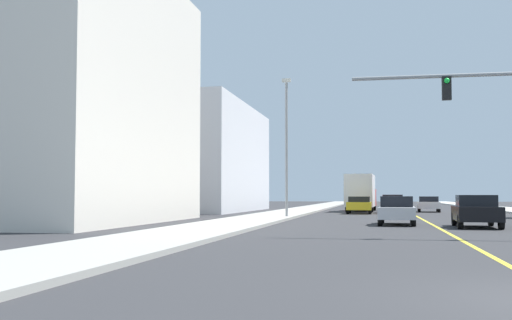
{
  "coord_description": "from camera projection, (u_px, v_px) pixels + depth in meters",
  "views": [
    {
      "loc": [
        -2.7,
        -9.57,
        1.49
      ],
      "look_at": [
        -7.95,
        17.54,
        3.04
      ],
      "focal_mm": 43.94,
      "sensor_mm": 36.0,
      "label": 1
    }
  ],
  "objects": [
    {
      "name": "car_gray",
      "position": [
        393.0,
        203.0,
        58.55
      ],
      "size": [
        1.89,
        4.47,
        1.52
      ],
      "rotation": [
        0.0,
        0.0,
        -0.02
      ],
      "color": "slate",
      "rests_on": "ground"
    },
    {
      "name": "lane_marking_center",
      "position": [
        412.0,
        214.0,
        49.95
      ],
      "size": [
        0.16,
        144.0,
        0.01
      ],
      "primitive_type": "cube",
      "color": "yellow",
      "rests_on": "ground"
    },
    {
      "name": "car_white",
      "position": [
        429.0,
        204.0,
        54.91
      ],
      "size": [
        2.02,
        4.05,
        1.37
      ],
      "rotation": [
        0.0,
        0.0,
        -0.05
      ],
      "color": "white",
      "rests_on": "ground"
    },
    {
      "name": "sidewalk_left",
      "position": [
        291.0,
        212.0,
        51.8
      ],
      "size": [
        3.76,
        168.0,
        0.15
      ],
      "primitive_type": "cube",
      "color": "#9E9B93",
      "rests_on": "ground"
    },
    {
      "name": "car_red",
      "position": [
        392.0,
        204.0,
        51.66
      ],
      "size": [
        1.88,
        4.0,
        1.52
      ],
      "rotation": [
        0.0,
        0.0,
        0.02
      ],
      "color": "red",
      "rests_on": "ground"
    },
    {
      "name": "car_silver",
      "position": [
        397.0,
        210.0,
        31.32
      ],
      "size": [
        1.91,
        4.43,
        1.43
      ],
      "rotation": [
        0.0,
        0.0,
        -0.03
      ],
      "color": "#BCBCC1",
      "rests_on": "ground"
    },
    {
      "name": "building_left_near",
      "position": [
        33.0,
        97.0,
        34.48
      ],
      "size": [
        14.1,
        17.47,
        13.81
      ],
      "primitive_type": "cube",
      "color": "silver",
      "rests_on": "ground"
    },
    {
      "name": "delivery_truck",
      "position": [
        361.0,
        192.0,
        56.75
      ],
      "size": [
        2.71,
        8.75,
        3.3
      ],
      "rotation": [
        0.0,
        0.0,
        -0.04
      ],
      "color": "red",
      "rests_on": "ground"
    },
    {
      "name": "ground",
      "position": [
        412.0,
        214.0,
        49.95
      ],
      "size": [
        192.0,
        192.0,
        0.0
      ],
      "primitive_type": "plane",
      "color": "#2D2D30"
    },
    {
      "name": "street_lamp",
      "position": [
        287.0,
        140.0,
        39.82
      ],
      "size": [
        0.56,
        0.28,
        8.77
      ],
      "color": "gray",
      "rests_on": "sidewalk_left"
    },
    {
      "name": "building_left_far",
      "position": [
        171.0,
        159.0,
        59.15
      ],
      "size": [
        15.2,
        21.23,
        9.77
      ],
      "primitive_type": "cube",
      "color": "silver",
      "rests_on": "ground"
    },
    {
      "name": "car_yellow",
      "position": [
        359.0,
        205.0,
        49.82
      ],
      "size": [
        1.94,
        3.89,
        1.37
      ],
      "rotation": [
        0.0,
        0.0,
        -0.01
      ],
      "color": "gold",
      "rests_on": "ground"
    },
    {
      "name": "car_black",
      "position": [
        476.0,
        211.0,
        28.7
      ],
      "size": [
        2.04,
        4.37,
        1.49
      ],
      "rotation": [
        0.0,
        0.0,
        -0.04
      ],
      "color": "black",
      "rests_on": "ground"
    }
  ]
}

